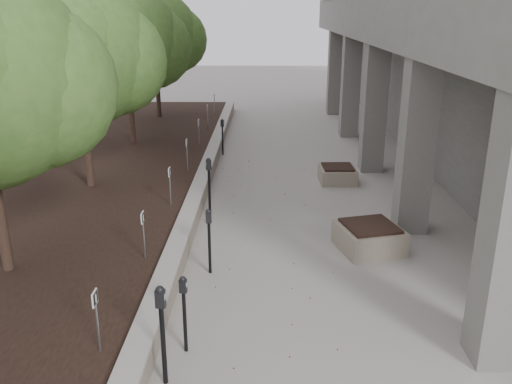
{
  "coord_description": "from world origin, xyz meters",
  "views": [
    {
      "loc": [
        -0.04,
        -5.93,
        4.99
      ],
      "look_at": [
        -0.22,
        4.98,
        1.26
      ],
      "focal_mm": 37.74,
      "sensor_mm": 36.0,
      "label": 1
    }
  ],
  "objects_px": {
    "crabapple_tree_5": "(156,54)",
    "planter_front": "(369,237)",
    "parking_meter_2": "(184,314)",
    "parking_meter_3": "(209,241)",
    "planter_back": "(337,174)",
    "crabapple_tree_3": "(81,85)",
    "parking_meter_4": "(209,186)",
    "crabapple_tree_4": "(128,66)",
    "parking_meter_1": "(163,336)",
    "parking_meter_5": "(223,137)"
  },
  "relations": [
    {
      "from": "crabapple_tree_5",
      "to": "planter_front",
      "type": "xyz_separation_m",
      "value": [
        7.05,
        -13.15,
        -2.83
      ]
    },
    {
      "from": "parking_meter_2",
      "to": "parking_meter_3",
      "type": "distance_m",
      "value": 2.6
    },
    {
      "from": "planter_front",
      "to": "planter_back",
      "type": "xyz_separation_m",
      "value": [
        -0.08,
        4.85,
        -0.04
      ]
    },
    {
      "from": "crabapple_tree_3",
      "to": "crabapple_tree_5",
      "type": "bearing_deg",
      "value": 90.0
    },
    {
      "from": "crabapple_tree_3",
      "to": "parking_meter_4",
      "type": "xyz_separation_m",
      "value": [
        3.36,
        -1.03,
        -2.38
      ]
    },
    {
      "from": "crabapple_tree_4",
      "to": "parking_meter_1",
      "type": "relative_size",
      "value": 3.55
    },
    {
      "from": "crabapple_tree_3",
      "to": "parking_meter_2",
      "type": "xyz_separation_m",
      "value": [
        3.57,
        -6.9,
        -2.48
      ]
    },
    {
      "from": "crabapple_tree_5",
      "to": "parking_meter_2",
      "type": "height_order",
      "value": "crabapple_tree_5"
    },
    {
      "from": "parking_meter_4",
      "to": "parking_meter_5",
      "type": "height_order",
      "value": "parking_meter_4"
    },
    {
      "from": "crabapple_tree_4",
      "to": "parking_meter_3",
      "type": "relative_size",
      "value": 4.01
    },
    {
      "from": "parking_meter_4",
      "to": "parking_meter_5",
      "type": "relative_size",
      "value": 1.13
    },
    {
      "from": "parking_meter_1",
      "to": "parking_meter_4",
      "type": "bearing_deg",
      "value": 96.23
    },
    {
      "from": "crabapple_tree_3",
      "to": "parking_meter_2",
      "type": "height_order",
      "value": "crabapple_tree_3"
    },
    {
      "from": "parking_meter_2",
      "to": "planter_back",
      "type": "height_order",
      "value": "parking_meter_2"
    },
    {
      "from": "parking_meter_4",
      "to": "planter_front",
      "type": "relative_size",
      "value": 1.17
    },
    {
      "from": "crabapple_tree_3",
      "to": "planter_front",
      "type": "bearing_deg",
      "value": -24.11
    },
    {
      "from": "crabapple_tree_4",
      "to": "parking_meter_4",
      "type": "xyz_separation_m",
      "value": [
        3.36,
        -6.03,
        -2.38
      ]
    },
    {
      "from": "parking_meter_5",
      "to": "crabapple_tree_3",
      "type": "bearing_deg",
      "value": -112.74
    },
    {
      "from": "crabapple_tree_5",
      "to": "parking_meter_1",
      "type": "relative_size",
      "value": 3.55
    },
    {
      "from": "parking_meter_4",
      "to": "planter_front",
      "type": "height_order",
      "value": "parking_meter_4"
    },
    {
      "from": "parking_meter_2",
      "to": "parking_meter_4",
      "type": "distance_m",
      "value": 5.88
    },
    {
      "from": "parking_meter_3",
      "to": "crabapple_tree_5",
      "type": "bearing_deg",
      "value": 97.08
    },
    {
      "from": "parking_meter_5",
      "to": "planter_front",
      "type": "height_order",
      "value": "parking_meter_5"
    },
    {
      "from": "parking_meter_1",
      "to": "parking_meter_2",
      "type": "xyz_separation_m",
      "value": [
        0.18,
        0.75,
        -0.13
      ]
    },
    {
      "from": "parking_meter_5",
      "to": "planter_back",
      "type": "distance_m",
      "value": 4.87
    },
    {
      "from": "crabapple_tree_4",
      "to": "parking_meter_1",
      "type": "bearing_deg",
      "value": -75.03
    },
    {
      "from": "crabapple_tree_3",
      "to": "crabapple_tree_5",
      "type": "relative_size",
      "value": 1.0
    },
    {
      "from": "parking_meter_2",
      "to": "planter_back",
      "type": "bearing_deg",
      "value": 79.45
    },
    {
      "from": "parking_meter_1",
      "to": "parking_meter_3",
      "type": "distance_m",
      "value": 3.36
    },
    {
      "from": "crabapple_tree_3",
      "to": "crabapple_tree_5",
      "type": "distance_m",
      "value": 10.0
    },
    {
      "from": "crabapple_tree_3",
      "to": "parking_meter_5",
      "type": "distance_m",
      "value": 6.31
    },
    {
      "from": "crabapple_tree_4",
      "to": "parking_meter_2",
      "type": "height_order",
      "value": "crabapple_tree_4"
    },
    {
      "from": "parking_meter_4",
      "to": "planter_back",
      "type": "xyz_separation_m",
      "value": [
        3.61,
        2.72,
        -0.49
      ]
    },
    {
      "from": "crabapple_tree_5",
      "to": "parking_meter_5",
      "type": "height_order",
      "value": "crabapple_tree_5"
    },
    {
      "from": "crabapple_tree_4",
      "to": "planter_front",
      "type": "height_order",
      "value": "crabapple_tree_4"
    },
    {
      "from": "crabapple_tree_5",
      "to": "parking_meter_5",
      "type": "relative_size",
      "value": 4.15
    },
    {
      "from": "parking_meter_4",
      "to": "parking_meter_5",
      "type": "xyz_separation_m",
      "value": [
        -0.11,
        5.84,
        -0.08
      ]
    },
    {
      "from": "parking_meter_3",
      "to": "planter_front",
      "type": "relative_size",
      "value": 1.08
    },
    {
      "from": "parking_meter_1",
      "to": "parking_meter_5",
      "type": "height_order",
      "value": "parking_meter_1"
    },
    {
      "from": "parking_meter_4",
      "to": "planter_front",
      "type": "bearing_deg",
      "value": -51.78
    },
    {
      "from": "parking_meter_3",
      "to": "parking_meter_5",
      "type": "xyz_separation_m",
      "value": [
        -0.44,
        9.13,
        -0.02
      ]
    },
    {
      "from": "crabapple_tree_4",
      "to": "parking_meter_5",
      "type": "height_order",
      "value": "crabapple_tree_4"
    },
    {
      "from": "parking_meter_2",
      "to": "parking_meter_4",
      "type": "relative_size",
      "value": 0.87
    },
    {
      "from": "crabapple_tree_5",
      "to": "parking_meter_5",
      "type": "xyz_separation_m",
      "value": [
        3.25,
        -5.19,
        -2.46
      ]
    },
    {
      "from": "crabapple_tree_5",
      "to": "parking_meter_3",
      "type": "height_order",
      "value": "crabapple_tree_5"
    },
    {
      "from": "crabapple_tree_3",
      "to": "parking_meter_3",
      "type": "relative_size",
      "value": 4.01
    },
    {
      "from": "parking_meter_4",
      "to": "planter_front",
      "type": "xyz_separation_m",
      "value": [
        3.69,
        -2.12,
        -0.45
      ]
    },
    {
      "from": "crabapple_tree_3",
      "to": "parking_meter_5",
      "type": "bearing_deg",
      "value": 55.97
    },
    {
      "from": "crabapple_tree_4",
      "to": "parking_meter_1",
      "type": "distance_m",
      "value": 13.31
    },
    {
      "from": "parking_meter_5",
      "to": "planter_front",
      "type": "xyz_separation_m",
      "value": [
        3.8,
        -7.97,
        -0.36
      ]
    }
  ]
}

